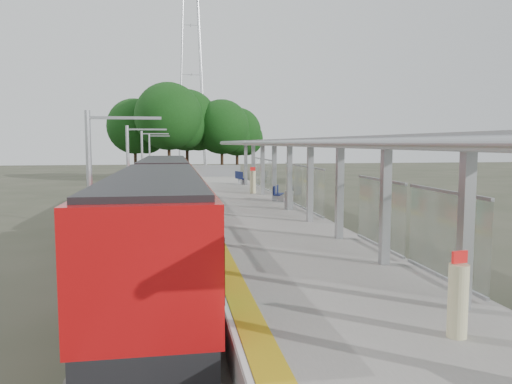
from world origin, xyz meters
TOP-DOWN VIEW (x-y plane):
  - trackbed at (-4.50, 20.00)m, footprint 3.00×70.00m
  - platform at (0.00, 20.00)m, footprint 6.00×50.00m
  - tactile_strip at (-2.55, 20.00)m, footprint 0.60×50.00m
  - end_fence at (0.00, 44.95)m, footprint 6.00×0.10m
  - train at (-4.50, 14.44)m, footprint 2.74×27.60m
  - canopy at (1.61, 16.19)m, footprint 3.27×38.00m
  - pylon at (-1.00, 73.00)m, footprint 8.00×4.00m
  - tree_cluster at (-2.48, 52.50)m, footprint 18.66×11.30m
  - catenary_masts at (-6.22, 19.00)m, footprint 2.08×48.16m
  - bench_mid at (2.22, 22.09)m, footprint 0.93×1.42m
  - bench_far at (1.64, 34.77)m, footprint 0.89×1.66m
  - info_pillar_near at (1.04, 0.63)m, footprint 0.36×0.36m
  - info_pillar_far at (1.47, 26.88)m, footprint 0.41×0.41m
  - litter_bin at (2.05, 18.28)m, footprint 0.61×0.61m

SIDE VIEW (x-z plane):
  - trackbed at x=-4.50m, z-range 0.00..0.24m
  - platform at x=0.00m, z-range 0.00..1.00m
  - tactile_strip at x=-2.55m, z-range 1.00..1.02m
  - litter_bin at x=2.05m, z-range 1.00..1.96m
  - bench_mid at x=2.22m, z-range 1.03..1.96m
  - bench_far at x=1.64m, z-range 1.03..2.12m
  - end_fence at x=0.00m, z-range 1.00..2.20m
  - info_pillar_near at x=1.04m, z-range 0.89..2.48m
  - info_pillar_far at x=1.47m, z-range 0.88..2.72m
  - train at x=-4.50m, z-range 0.24..3.86m
  - catenary_masts at x=-6.22m, z-range 0.21..5.61m
  - canopy at x=1.61m, z-range 2.37..6.03m
  - tree_cluster at x=-2.48m, z-range 1.20..12.50m
  - pylon at x=-1.00m, z-range 0.00..38.00m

